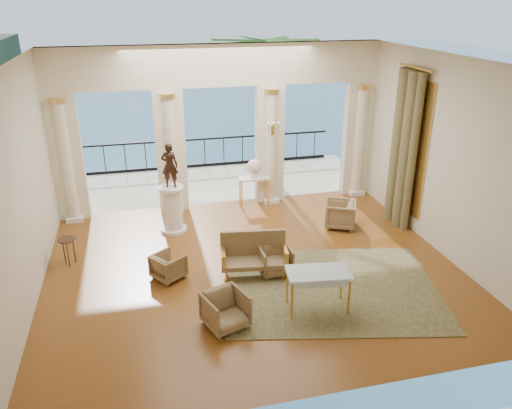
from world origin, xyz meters
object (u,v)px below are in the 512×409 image
object	(u,v)px
armchair_c	(340,213)
pedestal	(173,210)
armchair_a	(225,309)
side_table	(67,242)
armchair_d	(169,265)
statue	(170,165)
settee	(254,254)
console_table	(254,182)
armchair_b	(275,259)
game_table	(318,275)

from	to	relation	value
armchair_c	pedestal	bearing A→B (deg)	-74.91
armchair_a	side_table	distance (m)	4.33
pedestal	armchair_d	bearing A→B (deg)	-97.55
statue	armchair_d	bearing A→B (deg)	98.35
settee	console_table	distance (m)	3.86
armchair_b	armchair_c	bearing A→B (deg)	38.75
armchair_a	statue	world-z (taller)	statue
settee	game_table	distance (m)	1.85
settee	pedestal	size ratio (longest dim) A/B	1.22
armchair_c	statue	xyz separation A→B (m)	(-4.28, 0.76, 1.40)
armchair_c	pedestal	distance (m)	4.35
armchair_d	statue	size ratio (longest dim) A/B	0.55
armchair_b	pedestal	xyz separation A→B (m)	(-1.98, 2.65, 0.25)
armchair_d	side_table	size ratio (longest dim) A/B	0.97
game_table	side_table	world-z (taller)	game_table
statue	armchair_c	bearing A→B (deg)	-174.20
settee	side_table	xyz separation A→B (m)	(-3.97, 1.36, 0.08)
statue	console_table	size ratio (longest dim) A/B	1.25
console_table	side_table	xyz separation A→B (m)	(-4.87, -2.38, -0.14)
game_table	pedestal	world-z (taller)	pedestal
armchair_c	statue	world-z (taller)	statue
armchair_d	console_table	xyz separation A→B (m)	(2.73, 3.52, 0.38)
armchair_a	statue	distance (m)	4.54
armchair_c	pedestal	size ratio (longest dim) A/B	0.63
armchair_b	side_table	xyz separation A→B (m)	(-4.43, 1.47, 0.21)
armchair_d	console_table	world-z (taller)	console_table
pedestal	side_table	xyz separation A→B (m)	(-2.45, -1.18, -0.04)
pedestal	statue	size ratio (longest dim) A/B	1.09
armchair_a	armchair_c	size ratio (longest dim) A/B	0.96
armchair_b	armchair_d	world-z (taller)	armchair_b
settee	statue	bearing A→B (deg)	128.57
game_table	console_table	bearing A→B (deg)	97.45
settee	armchair_d	bearing A→B (deg)	-179.43
console_table	armchair_a	bearing A→B (deg)	-105.05
armchair_b	side_table	bearing A→B (deg)	160.98
side_table	game_table	bearing A→B (deg)	-31.45
settee	game_table	bearing A→B (deg)	-53.40
armchair_d	console_table	distance (m)	4.47
armchair_a	console_table	xyz separation A→B (m)	(1.85, 5.48, 0.32)
pedestal	armchair_b	bearing A→B (deg)	-53.27
armchair_c	settee	bearing A→B (deg)	-31.92
armchair_c	side_table	bearing A→B (deg)	-61.24
armchair_b	armchair_c	size ratio (longest dim) A/B	0.89
game_table	pedestal	xyz separation A→B (m)	(-2.40, 4.15, -0.15)
armchair_c	armchair_d	bearing A→B (deg)	-46.09
armchair_c	armchair_b	bearing A→B (deg)	-25.40
armchair_c	settee	xyz separation A→B (m)	(-2.76, -1.78, 0.08)
game_table	statue	bearing A→B (deg)	127.77
statue	armchair_a	bearing A→B (deg)	113.56
game_table	statue	distance (m)	4.91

